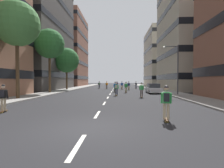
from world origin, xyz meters
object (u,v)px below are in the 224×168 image
(skater_0, at_px, (115,86))
(parked_car_near, at_px, (153,89))
(skater_1, at_px, (122,85))
(skater_9, at_px, (142,89))
(street_tree_far, at_px, (50,44))
(street_tree_near, at_px, (17,24))
(skater_6, at_px, (99,84))
(skater_4, at_px, (3,96))
(streetlamp_right, at_px, (175,64))
(skater_5, at_px, (136,84))
(street_tree_mid, at_px, (67,60))
(skater_3, at_px, (107,85))
(skater_8, at_px, (129,85))
(skater_11, at_px, (166,101))
(skater_2, at_px, (117,84))
(skater_7, at_px, (126,87))
(skater_10, at_px, (116,88))

(skater_0, bearing_deg, parked_car_near, -19.43)
(skater_1, relative_size, skater_9, 1.00)
(street_tree_far, relative_size, skater_1, 5.51)
(street_tree_near, xyz_separation_m, skater_6, (5.94, 24.43, -6.95))
(parked_car_near, distance_m, skater_4, 20.92)
(skater_9, bearing_deg, street_tree_near, -168.48)
(streetlamp_right, bearing_deg, skater_5, 100.31)
(skater_1, bearing_deg, street_tree_mid, -164.31)
(street_tree_near, relative_size, skater_0, 5.74)
(street_tree_mid, relative_size, skater_3, 4.78)
(skater_0, bearing_deg, street_tree_near, -131.65)
(skater_3, relative_size, skater_5, 1.00)
(skater_0, distance_m, skater_9, 9.25)
(skater_8, bearing_deg, skater_11, -89.32)
(skater_11, bearing_deg, streetlamp_right, 70.91)
(skater_3, relative_size, skater_6, 1.00)
(skater_1, xyz_separation_m, skater_4, (-7.99, -28.02, 0.00))
(streetlamp_right, height_order, skater_9, streetlamp_right)
(skater_2, distance_m, skater_9, 25.76)
(street_tree_far, distance_m, skater_5, 22.42)
(streetlamp_right, xyz_separation_m, skater_8, (-5.46, 12.43, -3.12))
(street_tree_mid, distance_m, skater_2, 15.80)
(skater_4, relative_size, skater_11, 1.00)
(skater_6, bearing_deg, skater_11, -78.00)
(streetlamp_right, height_order, skater_0, streetlamp_right)
(street_tree_mid, xyz_separation_m, skater_0, (10.11, -6.06, -5.11))
(skater_9, bearing_deg, streetlamp_right, 29.93)
(parked_car_near, bearing_deg, skater_7, 166.03)
(streetlamp_right, relative_size, skater_7, 3.65)
(skater_4, distance_m, skater_5, 33.43)
(street_tree_near, relative_size, skater_10, 5.74)
(skater_0, distance_m, skater_4, 19.90)
(parked_car_near, height_order, skater_1, skater_1)
(skater_2, distance_m, skater_4, 36.33)
(skater_1, bearing_deg, skater_5, 44.51)
(skater_10, bearing_deg, skater_11, -79.42)
(skater_6, xyz_separation_m, skater_8, (6.85, -6.50, 0.00))
(streetlamp_right, bearing_deg, skater_8, 113.70)
(street_tree_mid, xyz_separation_m, skater_1, (11.42, 3.21, -5.08))
(skater_3, bearing_deg, skater_5, 11.46)
(street_tree_mid, bearing_deg, street_tree_far, -90.00)
(skater_3, bearing_deg, street_tree_mid, -146.72)
(skater_8, xyz_separation_m, skater_10, (-2.36, -12.90, 0.00))
(street_tree_near, bearing_deg, skater_5, 58.25)
(skater_9, bearing_deg, skater_1, 96.42)
(skater_4, xyz_separation_m, skater_7, (8.48, 17.68, -0.03))
(parked_car_near, bearing_deg, street_tree_near, -150.12)
(skater_2, xyz_separation_m, skater_11, (2.84, -37.63, 0.00))
(parked_car_near, xyz_separation_m, skater_9, (-2.67, -6.52, 0.29))
(street_tree_far, relative_size, skater_0, 5.51)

